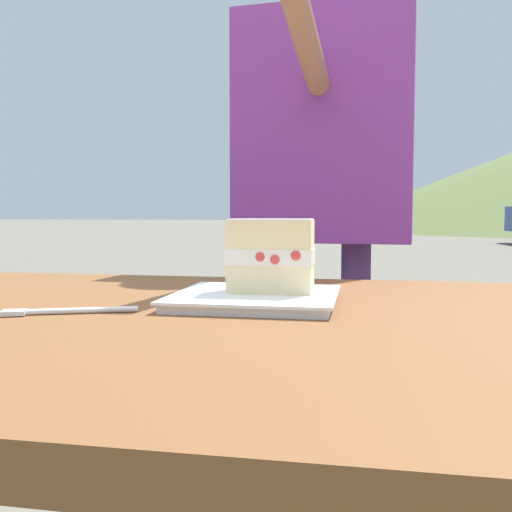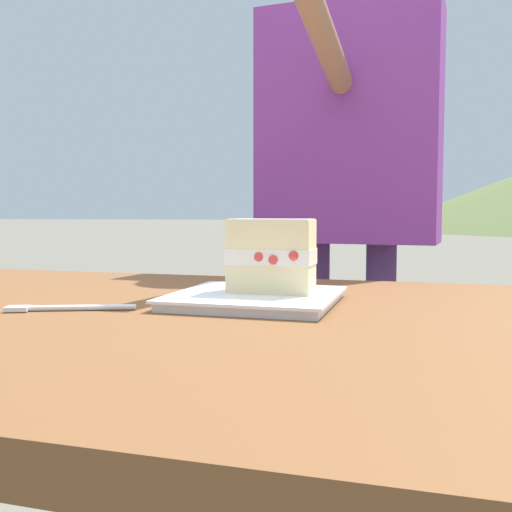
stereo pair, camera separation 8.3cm
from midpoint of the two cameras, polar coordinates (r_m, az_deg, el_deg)
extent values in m
cube|color=brown|center=(0.80, -9.08, -6.59)|extent=(1.33, 0.86, 0.04)
cube|color=white|center=(0.83, 2.85, -4.34)|extent=(0.22, 0.22, 0.01)
cube|color=white|center=(0.83, 2.85, -3.79)|extent=(0.23, 0.23, 0.00)
cube|color=beige|center=(0.84, 4.34, -2.21)|extent=(0.12, 0.06, 0.04)
cube|color=white|center=(0.84, 4.36, -0.04)|extent=(0.12, 0.06, 0.02)
sphere|color=red|center=(0.81, 3.23, -0.07)|extent=(0.01, 0.01, 0.01)
sphere|color=red|center=(0.80, 6.71, 0.02)|extent=(0.01, 0.01, 0.01)
sphere|color=red|center=(0.87, 3.40, 0.22)|extent=(0.01, 0.01, 0.01)
sphere|color=red|center=(0.80, 4.66, -0.38)|extent=(0.01, 0.01, 0.01)
cube|color=beige|center=(0.83, 4.37, 2.15)|extent=(0.12, 0.06, 0.04)
cube|color=white|center=(0.83, 4.38, 3.61)|extent=(0.12, 0.06, 0.00)
cylinder|color=silver|center=(0.80, -13.84, -4.98)|extent=(0.13, 0.06, 0.01)
cube|color=silver|center=(0.82, -19.76, -4.91)|extent=(0.04, 0.03, 0.01)
cylinder|color=#452855|center=(1.50, 7.37, -13.49)|extent=(0.07, 0.07, 0.77)
cylinder|color=#452855|center=(1.47, 13.65, -13.93)|extent=(0.07, 0.07, 0.77)
cube|color=#7A3389|center=(1.43, 10.83, 12.37)|extent=(0.43, 0.21, 0.55)
cylinder|color=#9E7051|center=(1.24, 8.88, 20.14)|extent=(0.09, 0.44, 0.20)
camera|label=1|loc=(0.04, -87.14, 0.21)|focal=40.69mm
camera|label=2|loc=(0.04, 92.86, -0.21)|focal=40.69mm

